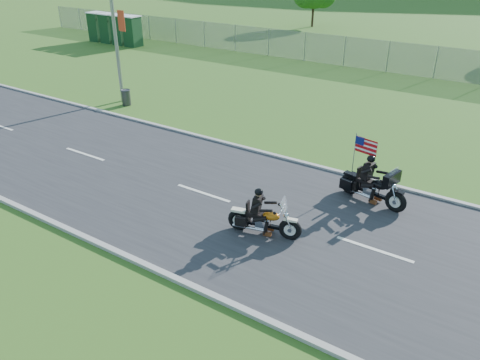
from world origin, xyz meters
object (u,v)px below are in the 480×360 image
Objects in this scene: motorcycle_follow at (373,187)px; trash_can at (126,98)px; porta_toilet_a at (133,32)px; porta_toilet_b at (120,30)px; motorcycle_lead at (263,220)px; porta_toilet_c at (109,29)px; porta_toilet_d at (97,27)px.

trash_can is at bearing -179.57° from motorcycle_follow.
porta_toilet_a is 1.40m from porta_toilet_b.
motorcycle_lead is (22.96, -18.01, -0.67)m from porta_toilet_a.
porta_toilet_b is at bearing 0.00° from porta_toilet_c.
motorcycle_follow is (27.79, -14.41, -0.59)m from porta_toilet_c.
motorcycle_follow is (2.03, 3.60, 0.08)m from motorcycle_lead.
porta_toilet_a reaches higher than trash_can.
porta_toilet_a and porta_toilet_c have the same top height.
trash_can is at bearing 137.78° from motorcycle_lead.
porta_toilet_a is 2.80m from porta_toilet_c.
motorcycle_follow is at bearing -27.40° from porta_toilet_c.
porta_toilet_c is 1.04× the size of motorcycle_lead.
motorcycle_lead is (27.16, -18.01, -0.67)m from porta_toilet_d.
motorcycle_follow is at bearing -26.27° from porta_toilet_d.
porta_toilet_a is 29.19m from motorcycle_lead.
motorcycle_follow is at bearing -11.85° from trash_can.
porta_toilet_c reaches higher than motorcycle_follow.
porta_toilet_a and porta_toilet_b have the same top height.
trash_can is (10.71, -11.41, -0.75)m from porta_toilet_a.
porta_toilet_a is 1.00× the size of porta_toilet_d.
porta_toilet_d reaches higher than motorcycle_follow.
motorcycle_follow is (26.39, -14.41, -0.59)m from porta_toilet_b.
porta_toilet_b is at bearing 0.00° from porta_toilet_d.
porta_toilet_d is at bearing 166.01° from motorcycle_follow.
porta_toilet_b reaches higher than motorcycle_follow.
porta_toilet_c is 1.40m from porta_toilet_d.
porta_toilet_b and porta_toilet_c have the same top height.
porta_toilet_c is at bearing 0.00° from porta_toilet_d.
porta_toilet_a is 0.95× the size of motorcycle_follow.
porta_toilet_d is at bearing 132.53° from motorcycle_lead.
porta_toilet_c is 1.00× the size of porta_toilet_d.
porta_toilet_c reaches higher than motorcycle_lead.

